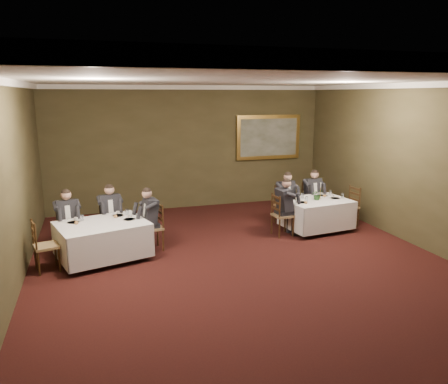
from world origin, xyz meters
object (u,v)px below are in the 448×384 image
diner_main_backleft (285,204)px  chair_sec_backleft (69,238)px  diner_sec_endright (152,226)px  chair_sec_endleft (47,256)px  chair_main_endleft (282,224)px  candlestick (320,192)px  chair_main_endright (348,215)px  diner_main_backright (312,201)px  chair_sec_backright (111,231)px  chair_main_backright (311,210)px  chair_main_backleft (285,213)px  diner_sec_backright (111,221)px  table_main (316,212)px  painting (268,137)px  centerpiece (317,194)px  diner_sec_backleft (68,228)px  chair_sec_endright (153,237)px  diner_main_endleft (283,214)px  table_second (103,238)px

diner_main_backleft → chair_sec_backleft: size_ratio=1.35×
diner_sec_endright → chair_sec_endleft: bearing=97.0°
chair_main_endleft → candlestick: (1.09, 0.20, 0.63)m
chair_main_endright → diner_sec_endright: size_ratio=0.74×
diner_main_backright → chair_main_endright: size_ratio=1.35×
candlestick → chair_sec_backleft: bearing=178.5°
chair_sec_backright → chair_sec_endleft: bearing=38.5°
candlestick → chair_main_backright: bearing=76.4°
chair_main_backleft → diner_sec_backright: size_ratio=0.74×
chair_main_backright → chair_sec_endleft: 6.58m
table_main → painting: 3.45m
diner_sec_endright → chair_main_backright: bearing=-85.3°
chair_main_endright → centerpiece: size_ratio=3.66×
diner_main_backleft → centerpiece: 0.96m
diner_sec_backleft → chair_sec_endright: 1.77m
table_main → diner_main_endleft: diner_main_endleft is taller
diner_main_backright → chair_sec_endleft: 6.58m
chair_main_endleft → centerpiece: centerpiece is taller
table_main → painting: bearing=90.0°
diner_main_backright → diner_sec_backright: 5.15m
table_second → chair_main_endright: bearing=5.7°
chair_sec_endright → chair_sec_endleft: size_ratio=1.00×
chair_sec_backright → chair_sec_endright: 1.07m
chair_sec_backright → chair_sec_endleft: size_ratio=1.00×
table_main → chair_main_endleft: size_ratio=1.67×
chair_main_endleft → chair_sec_backright: bearing=-103.4°
chair_sec_backleft → diner_sec_backleft: 0.23m
diner_main_endleft → diner_main_backleft: bearing=147.2°
chair_main_backleft → centerpiece: bearing=114.2°
chair_sec_endright → diner_main_endleft: bearing=-97.2°
diner_main_backleft → chair_sec_backleft: diner_main_backleft is taller
chair_main_backright → centerpiece: bearing=66.9°
centerpiece → painting: painting is taller
table_main → chair_main_backleft: 0.90m
diner_main_backleft → diner_main_endleft: same height
chair_main_backleft → chair_main_endleft: 0.96m
chair_sec_backright → painting: size_ratio=0.50×
diner_main_backright → chair_sec_backleft: diner_main_backright is taller
chair_main_endleft → chair_sec_backright: same height
diner_main_backright → diner_main_endleft: bearing=33.9°
chair_main_backright → chair_sec_endright: bearing=10.7°
table_second → diner_sec_endright: size_ratio=1.47×
chair_main_backleft → diner_sec_backleft: bearing=-4.7°
diner_sec_backleft → chair_sec_endright: size_ratio=1.35×
table_main → centerpiece: (0.00, -0.00, 0.45)m
chair_main_backright → painting: size_ratio=0.50×
table_main → chair_sec_backright: (-4.83, 0.48, -0.17)m
chair_sec_backleft → diner_sec_endright: (1.69, -0.43, 0.23)m
diner_sec_backright → diner_sec_endright: bearing=134.1°
chair_sec_endleft → candlestick: bearing=84.0°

